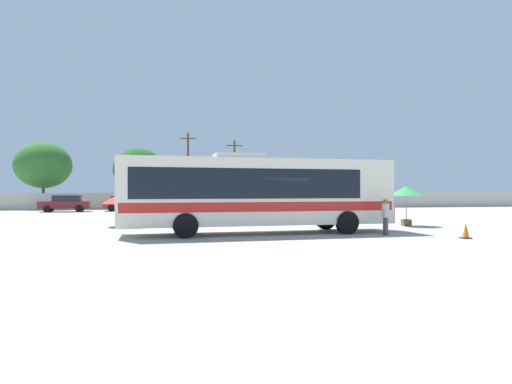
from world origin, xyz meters
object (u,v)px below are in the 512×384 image
(utility_pole_far, at_px, (234,172))
(roadside_tree_midleft, at_px, (139,169))
(parked_car_rightmost_white, at_px, (263,203))
(coach_bus_cream_red, at_px, (255,191))
(parked_car_third_black, at_px, (206,203))
(utility_pole_near, at_px, (188,169))
(vendor_umbrella_secondary_red, at_px, (126,197))
(vendor_umbrella_near_gate_green, at_px, (406,192))
(parked_car_second_red, at_px, (127,203))
(attendant_by_bus_door, at_px, (386,214))
(parked_car_leftmost_maroon, at_px, (65,203))
(roadside_tree_left, at_px, (43,165))
(traffic_cone_on_apron, at_px, (466,231))

(utility_pole_far, height_order, roadside_tree_midleft, utility_pole_far)
(parked_car_rightmost_white, relative_size, roadside_tree_midleft, 0.69)
(coach_bus_cream_red, distance_m, parked_car_rightmost_white, 23.92)
(roadside_tree_midleft, bearing_deg, parked_car_third_black, -49.26)
(roadside_tree_midleft, bearing_deg, parked_car_rightmost_white, -30.47)
(utility_pole_near, height_order, utility_pole_far, utility_pole_near)
(vendor_umbrella_secondary_red, xyz_separation_m, parked_car_rightmost_white, (11.35, 18.12, -0.83))
(vendor_umbrella_near_gate_green, distance_m, utility_pole_far, 28.59)
(parked_car_second_red, bearing_deg, utility_pole_near, 51.46)
(roadside_tree_midleft, bearing_deg, utility_pole_far, -1.80)
(parked_car_third_black, xyz_separation_m, parked_car_rightmost_white, (5.76, 0.67, -0.00))
(attendant_by_bus_door, bearing_deg, parked_car_leftmost_maroon, 127.78)
(parked_car_third_black, height_order, roadside_tree_left, roadside_tree_left)
(roadside_tree_left, height_order, roadside_tree_midleft, roadside_tree_left)
(parked_car_second_red, xyz_separation_m, parked_car_rightmost_white, (13.37, -0.48, -0.02))
(utility_pole_far, xyz_separation_m, traffic_cone_on_apron, (4.97, -34.15, -3.80))
(roadside_tree_midleft, bearing_deg, vendor_umbrella_secondary_red, -86.66)
(vendor_umbrella_secondary_red, distance_m, traffic_cone_on_apron, 16.91)
(vendor_umbrella_secondary_red, height_order, traffic_cone_on_apron, vendor_umbrella_secondary_red)
(vendor_umbrella_secondary_red, relative_size, parked_car_third_black, 0.55)
(attendant_by_bus_door, bearing_deg, parked_car_second_red, 118.53)
(roadside_tree_left, distance_m, traffic_cone_on_apron, 43.27)
(coach_bus_cream_red, xyz_separation_m, attendant_by_bus_door, (5.55, -1.66, -1.00))
(attendant_by_bus_door, xyz_separation_m, traffic_cone_on_apron, (2.54, -1.92, -0.62))
(roadside_tree_left, relative_size, roadside_tree_midleft, 1.07)
(parked_car_second_red, height_order, roadside_tree_left, roadside_tree_left)
(vendor_umbrella_secondary_red, distance_m, parked_car_third_black, 18.34)
(vendor_umbrella_secondary_red, height_order, roadside_tree_left, roadside_tree_left)
(parked_car_leftmost_maroon, xyz_separation_m, roadside_tree_left, (-4.08, 7.56, 3.93))
(parked_car_third_black, bearing_deg, parked_car_second_red, 171.45)
(parked_car_rightmost_white, height_order, utility_pole_near, utility_pole_near)
(parked_car_leftmost_maroon, distance_m, parked_car_second_red, 5.46)
(coach_bus_cream_red, height_order, parked_car_rightmost_white, coach_bus_cream_red)
(vendor_umbrella_near_gate_green, distance_m, roadside_tree_midleft, 32.96)
(attendant_by_bus_door, height_order, vendor_umbrella_near_gate_green, vendor_umbrella_near_gate_green)
(utility_pole_near, bearing_deg, vendor_umbrella_near_gate_green, -68.63)
(parked_car_leftmost_maroon, bearing_deg, traffic_cone_on_apron, -50.85)
(vendor_umbrella_secondary_red, bearing_deg, coach_bus_cream_red, -39.77)
(vendor_umbrella_near_gate_green, relative_size, roadside_tree_left, 0.30)
(parked_car_rightmost_white, relative_size, utility_pole_far, 0.59)
(vendor_umbrella_secondary_red, bearing_deg, roadside_tree_midleft, 93.34)
(parked_car_leftmost_maroon, xyz_separation_m, parked_car_rightmost_white, (18.79, 0.13, -0.06))
(parked_car_second_red, bearing_deg, attendant_by_bus_door, -61.47)
(vendor_umbrella_near_gate_green, relative_size, parked_car_leftmost_maroon, 0.49)
(coach_bus_cream_red, relative_size, attendant_by_bus_door, 7.68)
(coach_bus_cream_red, xyz_separation_m, vendor_umbrella_near_gate_green, (9.04, 2.69, -0.05))
(vendor_umbrella_secondary_red, bearing_deg, vendor_umbrella_near_gate_green, -9.44)
(vendor_umbrella_near_gate_green, distance_m, vendor_umbrella_secondary_red, 15.54)
(vendor_umbrella_secondary_red, bearing_deg, parked_car_rightmost_white, 57.94)
(parked_car_leftmost_maroon, bearing_deg, parked_car_rightmost_white, 0.40)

